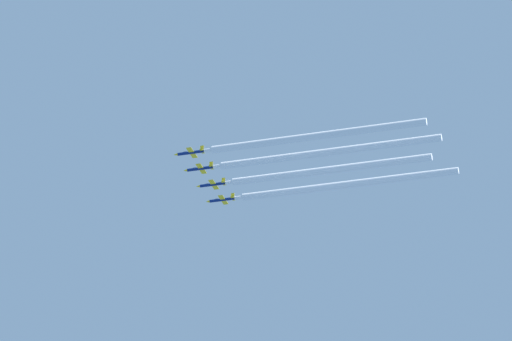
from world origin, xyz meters
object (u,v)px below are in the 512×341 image
object	(u,v)px
jet_inner_left	(199,169)
jet_inner_right	(221,200)
jet_center	(212,185)
jet_far_left	(190,153)

from	to	relation	value
jet_inner_left	jet_inner_right	distance (m)	25.21
jet_center	jet_inner_right	bearing A→B (deg)	1.55
jet_far_left	jet_inner_right	xyz separation A→B (m)	(37.06, 0.32, 0.38)
jet_center	jet_inner_right	xyz separation A→B (m)	(12.48, 0.34, 0.16)
jet_center	jet_inner_right	distance (m)	12.48
jet_inner_left	jet_inner_right	world-z (taller)	jet_inner_right
jet_center	jet_inner_right	world-z (taller)	jet_inner_right
jet_far_left	jet_center	size ratio (longest dim) A/B	1.00
jet_far_left	jet_inner_left	size ratio (longest dim) A/B	1.00
jet_far_left	jet_inner_right	distance (m)	37.06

